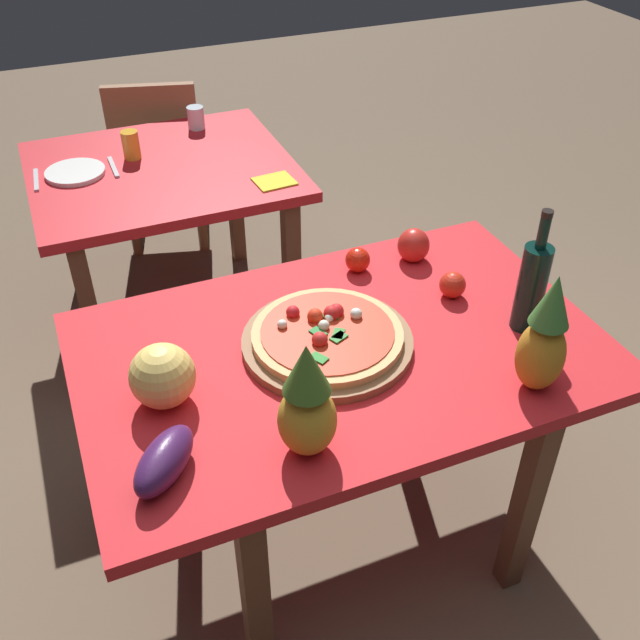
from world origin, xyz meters
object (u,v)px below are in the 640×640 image
eggplant (164,461)px  dining_chair (159,154)px  tomato_near_board (453,285)px  fork_utensil (36,180)px  drinking_glass_juice (131,145)px  drinking_glass_water (196,118)px  pizza_board (327,342)px  pizza (327,333)px  wine_bottle (532,285)px  display_table (341,370)px  melon (162,376)px  bell_pepper (413,245)px  pineapple_right (307,405)px  napkin_folded (274,181)px  pineapple_left (544,339)px  knife_utensil (113,167)px  dinner_plate (75,172)px  background_table (164,190)px  tomato_at_corner (358,260)px

eggplant → dining_chair: bearing=78.8°
eggplant → tomato_near_board: eggplant is taller
dining_chair → fork_utensil: 0.86m
drinking_glass_juice → drinking_glass_water: 0.36m
pizza_board → pizza: size_ratio=1.14×
wine_bottle → drinking_glass_water: size_ratio=3.84×
display_table → drinking_glass_juice: 1.40m
melon → bell_pepper: melon is taller
pineapple_right → drinking_glass_juice: 1.66m
display_table → eggplant: bearing=-154.3°
display_table → napkin_folded: bearing=80.9°
melon → drinking_glass_water: bearing=72.7°
drinking_glass_water → pizza: bearing=-91.9°
pineapple_left → knife_utensil: 1.79m
dining_chair → knife_utensil: dining_chair is taller
melon → dinner_plate: bearing=91.8°
eggplant → drinking_glass_water: (0.54, 1.80, 0.00)m
display_table → background_table: bearing=99.2°
bell_pepper → napkin_folded: (-0.22, 0.65, -0.05)m
dining_chair → drinking_glass_juice: size_ratio=7.88×
tomato_at_corner → drinking_glass_water: 1.25m
pizza → drinking_glass_water: 1.53m
tomato_near_board → drinking_glass_juice: (-0.67, 1.27, 0.02)m
melon → tomato_at_corner: melon is taller
display_table → drinking_glass_water: drinking_glass_water is taller
background_table → pineapple_right: size_ratio=3.30×
pineapple_left → fork_utensil: bearing=122.4°
pizza_board → drinking_glass_juice: size_ratio=4.17×
wine_bottle → dinner_plate: wine_bottle is taller
pizza → pizza_board: bearing=-93.4°
pizza_board → dinner_plate: 1.37m
fork_utensil → knife_utensil: size_ratio=1.00×
background_table → dining_chair: size_ratio=1.15×
dining_chair → melon: size_ratio=5.41×
pineapple_right → drinking_glass_juice: pineapple_right is taller
bell_pepper → melon: bearing=-158.7°
drinking_glass_water → napkin_folded: bearing=-77.1°
fork_utensil → napkin_folded: bearing=-19.3°
pineapple_right → drinking_glass_water: pineapple_right is taller
tomato_near_board → fork_utensil: bearing=130.5°
pineapple_right → wine_bottle: bearing=14.9°
bell_pepper → knife_utensil: bell_pepper is taller
pizza_board → drinking_glass_water: (0.05, 1.53, 0.03)m
background_table → drinking_glass_juice: size_ratio=9.07×
melon → eggplant: size_ratio=0.79×
display_table → drinking_glass_water: size_ratio=14.86×
background_table → napkin_folded: 0.47m
fork_utensil → pizza: bearing=-60.4°
display_table → bell_pepper: size_ratio=12.72×
pineapple_right → napkin_folded: pineapple_right is taller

